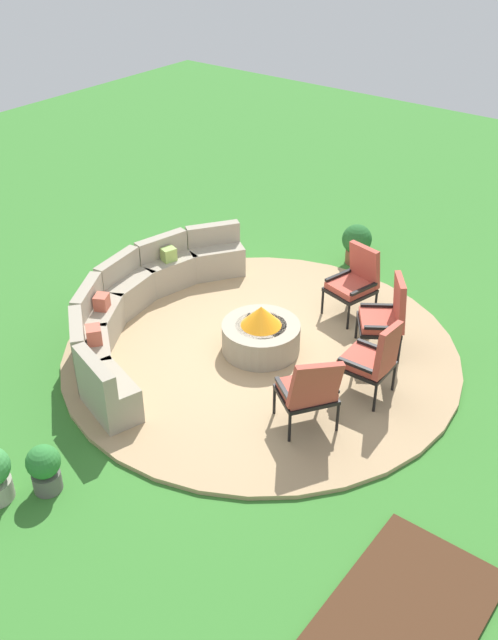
% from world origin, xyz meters
% --- Properties ---
extents(ground_plane, '(24.00, 24.00, 0.00)m').
position_xyz_m(ground_plane, '(0.00, 0.00, 0.00)').
color(ground_plane, '#387A2D').
extents(patio_circle, '(5.28, 5.28, 0.06)m').
position_xyz_m(patio_circle, '(0.00, 0.00, 0.03)').
color(patio_circle, tan).
rests_on(patio_circle, ground_plane).
extents(mulch_bed_left, '(1.83, 1.22, 0.04)m').
position_xyz_m(mulch_bed_left, '(-2.38, -3.37, 0.02)').
color(mulch_bed_left, '#472B19').
rests_on(mulch_bed_left, ground_plane).
extents(fire_pit, '(1.04, 1.04, 0.67)m').
position_xyz_m(fire_pit, '(0.00, 0.00, 0.32)').
color(fire_pit, '#9E937F').
rests_on(fire_pit, patio_circle).
extents(curved_stone_bench, '(4.15, 2.26, 0.79)m').
position_xyz_m(curved_stone_bench, '(-0.59, 1.70, 0.38)').
color(curved_stone_bench, '#9E937F').
rests_on(curved_stone_bench, patio_circle).
extents(lounge_chair_front_left, '(0.82, 0.82, 1.03)m').
position_xyz_m(lounge_chair_front_left, '(-0.91, -1.35, 0.60)').
color(lounge_chair_front_left, black).
rests_on(lounge_chair_front_left, patio_circle).
extents(lounge_chair_front_right, '(0.57, 0.61, 1.06)m').
position_xyz_m(lounge_chair_front_right, '(0.04, -1.63, 0.60)').
color(lounge_chair_front_right, black).
rests_on(lounge_chair_front_right, patio_circle).
extents(lounge_chair_back_left, '(0.80, 0.80, 1.11)m').
position_xyz_m(lounge_chair_back_left, '(0.97, -1.31, 0.63)').
color(lounge_chair_back_left, black).
rests_on(lounge_chair_back_left, patio_circle).
extents(lounge_chair_back_right, '(0.73, 0.68, 1.03)m').
position_xyz_m(lounge_chair_back_right, '(1.55, -0.50, 0.60)').
color(lounge_chair_back_right, black).
rests_on(lounge_chair_back_right, patio_circle).
extents(potted_plant_0, '(0.48, 0.48, 0.66)m').
position_xyz_m(potted_plant_0, '(3.02, 0.31, 0.37)').
color(potted_plant_0, brown).
rests_on(potted_plant_0, ground_plane).
extents(potted_plant_1, '(0.36, 0.36, 0.57)m').
position_xyz_m(potted_plant_1, '(-3.34, 0.30, 0.30)').
color(potted_plant_1, '#605B56').
rests_on(potted_plant_1, ground_plane).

